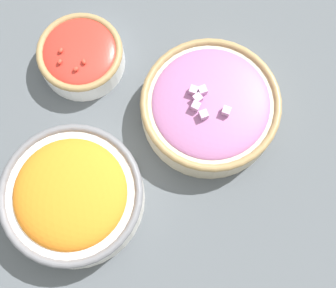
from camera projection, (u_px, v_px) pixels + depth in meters
The scene contains 4 objects.
ground_plane at pixel (168, 149), 0.76m from camera, with size 3.00×3.00×0.00m, color #4C5156.
bowl_red_onion at pixel (210, 106), 0.75m from camera, with size 0.22×0.22×0.08m.
bowl_carrots at pixel (72, 195), 0.70m from camera, with size 0.22×0.22×0.08m.
bowl_cherry_tomatoes at pixel (81, 55), 0.78m from camera, with size 0.14×0.14×0.06m.
Camera 1 is at (0.03, -0.19, 0.74)m, focal length 50.00 mm.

